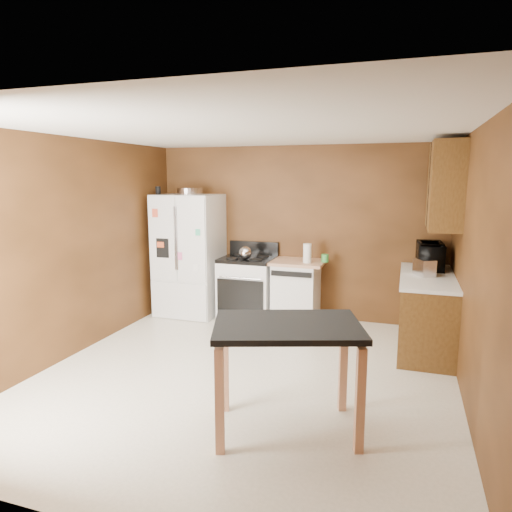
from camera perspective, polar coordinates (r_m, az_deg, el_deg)
The scene contains 18 objects.
floor at distance 4.93m, azimuth -1.40°, elevation -14.74°, with size 4.50×4.50×0.00m, color white.
ceiling at distance 4.51m, azimuth -1.53°, elevation 15.58°, with size 4.50×4.50×0.00m, color white.
wall_back at distance 6.69m, azimuth 5.06°, elevation 2.92°, with size 4.20×4.20×0.00m, color brown.
wall_front at distance 2.61m, azimuth -18.58°, elevation -8.45°, with size 4.20×4.20×0.00m, color brown.
wall_left at distance 5.61m, azimuth -22.08°, elevation 0.92°, with size 4.50×4.50×0.00m, color brown.
wall_right at distance 4.33m, azimuth 25.70°, elevation -1.76°, with size 4.50×4.50×0.00m, color brown.
roasting_pan at distance 6.85m, azimuth -8.25°, elevation 8.02°, with size 0.38×0.38×0.09m, color silver.
pen_cup at distance 6.93m, azimuth -12.14°, elevation 8.01°, with size 0.08×0.08×0.12m, color black.
kettle at distance 6.46m, azimuth -1.34°, elevation 0.39°, with size 0.18×0.18×0.18m, color silver.
paper_towel at distance 6.29m, azimuth 6.43°, elevation 0.34°, with size 0.11×0.11×0.26m, color white.
green_canister at distance 6.38m, azimuth 8.62°, elevation -0.27°, with size 0.10×0.10×0.11m, color green.
toaster at distance 5.75m, azimuth 20.30°, elevation -1.32°, with size 0.17×0.27×0.20m, color silver.
microwave at distance 6.17m, azimuth 20.94°, elevation -0.12°, with size 0.55×0.37×0.31m, color black.
refrigerator at distance 6.91m, azimuth -8.35°, elevation 0.13°, with size 0.90×0.80×1.80m.
gas_range at distance 6.70m, azimuth -1.03°, elevation -3.89°, with size 0.76×0.68×1.10m.
dishwasher at distance 6.53m, azimuth 5.03°, elevation -4.38°, with size 0.78×0.63×0.89m.
right_cabinets at distance 5.82m, azimuth 21.10°, elevation -2.15°, with size 0.63×1.58×2.45m.
island at distance 3.69m, azimuth 3.92°, elevation -10.55°, with size 1.34×1.10×0.91m.
Camera 1 is at (1.52, -4.22, 2.04)m, focal length 32.00 mm.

